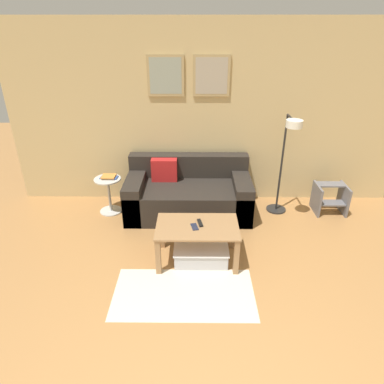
{
  "coord_description": "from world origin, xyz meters",
  "views": [
    {
      "loc": [
        -0.16,
        -1.14,
        2.47
      ],
      "look_at": [
        -0.19,
        2.11,
        0.85
      ],
      "focal_mm": 32.0,
      "sensor_mm": 36.0,
      "label": 1
    }
  ],
  "objects": [
    {
      "name": "storage_bin",
      "position": [
        -0.09,
        2.04,
        0.1
      ],
      "size": [
        0.62,
        0.4,
        0.2
      ],
      "color": "#B2B2B7",
      "rests_on": "ground_plane"
    },
    {
      "name": "wall_back",
      "position": [
        -0.0,
        3.67,
        1.29
      ],
      "size": [
        5.6,
        0.09,
        2.55
      ],
      "color": "tan",
      "rests_on": "ground_plane"
    },
    {
      "name": "floor_lamp",
      "position": [
        1.03,
        3.04,
        0.94
      ],
      "size": [
        0.28,
        0.58,
        1.42
      ],
      "color": "black",
      "rests_on": "ground_plane"
    },
    {
      "name": "couch",
      "position": [
        -0.25,
        3.19,
        0.28
      ],
      "size": [
        1.72,
        0.89,
        0.76
      ],
      "color": "#28231E",
      "rests_on": "ground_plane"
    },
    {
      "name": "side_table",
      "position": [
        -1.38,
        3.18,
        0.31
      ],
      "size": [
        0.37,
        0.37,
        0.52
      ],
      "color": "silver",
      "rests_on": "ground_plane"
    },
    {
      "name": "cell_phone",
      "position": [
        -0.16,
        2.04,
        0.46
      ],
      "size": [
        0.09,
        0.15,
        0.01
      ],
      "primitive_type": "cube",
      "rotation": [
        0.0,
        0.0,
        0.22
      ],
      "color": "#1E2338",
      "rests_on": "coffee_table"
    },
    {
      "name": "area_rug",
      "position": [
        -0.27,
        1.5,
        0.0
      ],
      "size": [
        1.43,
        0.75,
        0.01
      ],
      "primitive_type": "cube",
      "color": "beige",
      "rests_on": "ground_plane"
    },
    {
      "name": "book_stack",
      "position": [
        -1.36,
        3.2,
        0.54
      ],
      "size": [
        0.25,
        0.17,
        0.03
      ],
      "color": "#335199",
      "rests_on": "side_table"
    },
    {
      "name": "step_stool",
      "position": [
        1.77,
        3.2,
        0.22
      ],
      "size": [
        0.42,
        0.38,
        0.41
      ],
      "color": "slate",
      "rests_on": "ground_plane"
    },
    {
      "name": "remote_control",
      "position": [
        -0.1,
        2.11,
        0.46
      ],
      "size": [
        0.07,
        0.15,
        0.02
      ],
      "primitive_type": "cube",
      "rotation": [
        0.0,
        0.0,
        0.2
      ],
      "color": "black",
      "rests_on": "coffee_table"
    },
    {
      "name": "coffee_table",
      "position": [
        -0.13,
        2.07,
        0.37
      ],
      "size": [
        0.91,
        0.56,
        0.45
      ],
      "color": "#997047",
      "rests_on": "ground_plane"
    }
  ]
}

